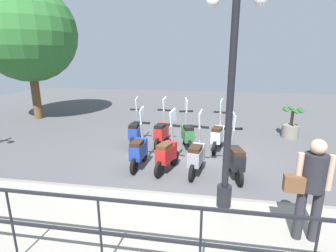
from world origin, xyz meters
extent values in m
plane|color=#4C4C4F|center=(0.00, 0.00, 0.00)|extent=(28.00, 28.00, 0.00)
cube|color=gray|center=(-3.20, 0.00, 0.07)|extent=(2.20, 20.00, 0.15)
cube|color=gray|center=(-2.15, 0.00, 0.07)|extent=(0.10, 20.00, 0.15)
cube|color=black|center=(-4.20, 0.00, 1.20)|extent=(0.04, 16.00, 0.04)
cube|color=black|center=(-4.20, 0.00, 0.73)|extent=(0.04, 16.00, 0.04)
cylinder|color=black|center=(-4.20, -0.62, 0.68)|extent=(0.03, 0.03, 1.05)
cylinder|color=black|center=(-4.20, 0.62, 0.68)|extent=(0.03, 0.03, 1.05)
cylinder|color=black|center=(-4.20, 1.85, 0.68)|extent=(0.03, 0.03, 1.05)
cylinder|color=black|center=(-2.40, -0.98, 0.35)|extent=(0.26, 0.26, 0.40)
cylinder|color=black|center=(-2.40, -0.98, 2.09)|extent=(0.12, 0.12, 3.88)
sphere|color=white|center=(-2.40, -0.63, 3.64)|extent=(0.20, 0.20, 0.20)
cylinder|color=#28282D|center=(-3.12, -2.26, 0.56)|extent=(0.14, 0.14, 0.82)
cylinder|color=#28282D|center=(-3.11, -2.04, 0.56)|extent=(0.14, 0.14, 0.82)
cylinder|color=#232328|center=(-3.11, -2.15, 1.25)|extent=(0.33, 0.33, 0.55)
sphere|color=tan|center=(-3.11, -2.15, 1.63)|extent=(0.22, 0.22, 0.22)
cylinder|color=tan|center=(-3.12, -2.35, 1.26)|extent=(0.09, 0.09, 0.52)
cylinder|color=tan|center=(-3.10, -1.95, 1.26)|extent=(0.09, 0.09, 0.52)
cube|color=brown|center=(-3.15, -1.89, 1.07)|extent=(0.15, 0.29, 0.24)
cylinder|color=brown|center=(3.74, 7.09, 1.09)|extent=(0.36, 0.36, 2.17)
sphere|color=#2D6B2D|center=(3.74, 7.09, 3.69)|extent=(4.06, 4.06, 4.06)
cylinder|color=slate|center=(2.62, -3.47, 0.23)|extent=(0.56, 0.56, 0.45)
cylinder|color=brown|center=(2.62, -3.47, 0.70)|extent=(0.10, 0.10, 0.50)
ellipsoid|color=#235B28|center=(2.87, -3.47, 1.00)|extent=(0.56, 0.16, 0.10)
ellipsoid|color=#235B28|center=(2.37, -3.47, 1.00)|extent=(0.56, 0.16, 0.10)
ellipsoid|color=#235B28|center=(2.62, -3.22, 1.00)|extent=(0.56, 0.16, 0.10)
ellipsoid|color=#235B28|center=(2.62, -3.72, 1.00)|extent=(0.56, 0.16, 0.10)
ellipsoid|color=#235B28|center=(2.80, -3.29, 1.00)|extent=(0.56, 0.16, 0.10)
ellipsoid|color=#235B28|center=(2.44, -3.65, 1.00)|extent=(0.56, 0.16, 0.10)
cylinder|color=black|center=(-0.47, -1.18, 0.20)|extent=(0.41, 0.17, 0.40)
cylinder|color=black|center=(-1.28, -1.36, 0.20)|extent=(0.41, 0.17, 0.40)
cube|color=black|center=(-0.96, -1.29, 0.48)|extent=(0.65, 0.40, 0.36)
cube|color=black|center=(-0.68, -1.23, 0.50)|extent=(0.18, 0.32, 0.44)
cube|color=black|center=(-1.03, -1.30, 0.71)|extent=(0.45, 0.34, 0.10)
cylinder|color=gray|center=(-0.62, -1.21, 0.85)|extent=(0.19, 0.11, 0.55)
cube|color=black|center=(-0.62, -1.21, 1.13)|extent=(0.15, 0.44, 0.05)
cube|color=silver|center=(-0.56, -1.20, 1.33)|extent=(0.39, 0.11, 0.42)
cylinder|color=black|center=(-0.42, -0.45, 0.20)|extent=(0.41, 0.15, 0.40)
cylinder|color=black|center=(-1.24, -0.30, 0.20)|extent=(0.41, 0.15, 0.40)
cube|color=gray|center=(-0.91, -0.36, 0.48)|extent=(0.64, 0.38, 0.36)
cube|color=gray|center=(-0.62, -0.41, 0.50)|extent=(0.17, 0.32, 0.44)
cube|color=black|center=(-0.98, -0.35, 0.71)|extent=(0.44, 0.33, 0.10)
cylinder|color=gray|center=(-0.57, -0.42, 0.85)|extent=(0.19, 0.10, 0.55)
cube|color=black|center=(-0.57, -0.42, 1.13)|extent=(0.14, 0.44, 0.05)
cube|color=silver|center=(-0.51, -0.43, 1.33)|extent=(0.39, 0.10, 0.42)
cylinder|color=black|center=(-0.38, 0.23, 0.20)|extent=(0.41, 0.19, 0.40)
cylinder|color=black|center=(-1.17, 0.48, 0.20)|extent=(0.41, 0.19, 0.40)
cube|color=#B21E1E|center=(-0.86, 0.38, 0.48)|extent=(0.66, 0.44, 0.36)
cube|color=#B21E1E|center=(-0.58, 0.30, 0.50)|extent=(0.20, 0.32, 0.44)
cube|color=#4C2D19|center=(-0.92, 0.40, 0.71)|extent=(0.46, 0.37, 0.10)
cylinder|color=gray|center=(-0.52, 0.28, 0.85)|extent=(0.20, 0.12, 0.55)
cube|color=black|center=(-0.52, 0.28, 1.13)|extent=(0.19, 0.44, 0.05)
cube|color=silver|center=(-0.47, 0.26, 1.33)|extent=(0.38, 0.14, 0.42)
cylinder|color=black|center=(-0.27, 1.09, 0.20)|extent=(0.40, 0.10, 0.40)
cylinder|color=black|center=(-1.10, 1.13, 0.20)|extent=(0.40, 0.10, 0.40)
cube|color=navy|center=(-0.77, 1.11, 0.48)|extent=(0.61, 0.31, 0.36)
cube|color=navy|center=(-0.48, 1.10, 0.50)|extent=(0.14, 0.31, 0.44)
cube|color=black|center=(-0.84, 1.12, 0.71)|extent=(0.41, 0.28, 0.10)
cylinder|color=gray|center=(-0.42, 1.09, 0.85)|extent=(0.19, 0.08, 0.55)
cube|color=black|center=(-0.42, 1.09, 1.13)|extent=(0.08, 0.44, 0.05)
cube|color=silver|center=(-0.36, 1.09, 1.33)|extent=(0.39, 0.05, 0.42)
cylinder|color=black|center=(1.33, -1.01, 0.20)|extent=(0.41, 0.17, 0.40)
cylinder|color=black|center=(0.52, -0.82, 0.20)|extent=(0.41, 0.17, 0.40)
cube|color=#B7BCC6|center=(0.85, -0.90, 0.48)|extent=(0.65, 0.41, 0.36)
cube|color=#B7BCC6|center=(1.13, -0.96, 0.50)|extent=(0.18, 0.32, 0.44)
cube|color=black|center=(0.78, -0.88, 0.71)|extent=(0.45, 0.34, 0.10)
cylinder|color=gray|center=(1.19, -0.98, 0.85)|extent=(0.19, 0.11, 0.55)
cube|color=black|center=(1.19, -0.98, 1.13)|extent=(0.16, 0.44, 0.05)
cube|color=silver|center=(1.25, -0.99, 1.33)|extent=(0.38, 0.12, 0.42)
cylinder|color=black|center=(1.32, 0.13, 0.20)|extent=(0.41, 0.19, 0.40)
cylinder|color=black|center=(0.52, -0.10, 0.20)|extent=(0.41, 0.19, 0.40)
cube|color=#2D6B38|center=(0.84, -0.01, 0.48)|extent=(0.65, 0.43, 0.36)
cube|color=#2D6B38|center=(1.12, 0.07, 0.50)|extent=(0.20, 0.32, 0.44)
cube|color=black|center=(0.77, -0.03, 0.71)|extent=(0.46, 0.36, 0.10)
cylinder|color=gray|center=(1.17, 0.09, 0.85)|extent=(0.20, 0.12, 0.55)
cube|color=black|center=(1.17, 0.09, 1.13)|extent=(0.18, 0.44, 0.05)
cube|color=silver|center=(1.23, 0.10, 1.33)|extent=(0.38, 0.14, 0.42)
cylinder|color=black|center=(1.38, 0.77, 0.20)|extent=(0.41, 0.14, 0.40)
cylinder|color=black|center=(0.56, 0.89, 0.20)|extent=(0.41, 0.14, 0.40)
cube|color=#B21E1E|center=(0.89, 0.84, 0.48)|extent=(0.63, 0.36, 0.36)
cube|color=#B21E1E|center=(1.18, 0.80, 0.50)|extent=(0.16, 0.31, 0.44)
cube|color=black|center=(0.82, 0.85, 0.71)|extent=(0.43, 0.31, 0.10)
cylinder|color=gray|center=(1.24, 0.79, 0.85)|extent=(0.19, 0.10, 0.55)
cube|color=black|center=(1.24, 0.79, 1.13)|extent=(0.12, 0.44, 0.05)
cube|color=silver|center=(1.30, 0.79, 1.33)|extent=(0.39, 0.09, 0.42)
cylinder|color=black|center=(1.31, 1.68, 0.20)|extent=(0.40, 0.09, 0.40)
cylinder|color=black|center=(0.48, 1.65, 0.20)|extent=(0.40, 0.09, 0.40)
cube|color=navy|center=(0.81, 1.66, 0.48)|extent=(0.61, 0.30, 0.36)
cube|color=navy|center=(1.10, 1.67, 0.50)|extent=(0.13, 0.30, 0.44)
cube|color=black|center=(0.74, 1.66, 0.71)|extent=(0.41, 0.27, 0.10)
cylinder|color=gray|center=(1.16, 1.67, 0.85)|extent=(0.18, 0.08, 0.55)
cube|color=black|center=(1.16, 1.67, 1.13)|extent=(0.07, 0.44, 0.05)
cube|color=silver|center=(1.22, 1.67, 1.33)|extent=(0.39, 0.04, 0.42)
camera|label=1|loc=(-6.79, -0.67, 2.87)|focal=28.00mm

